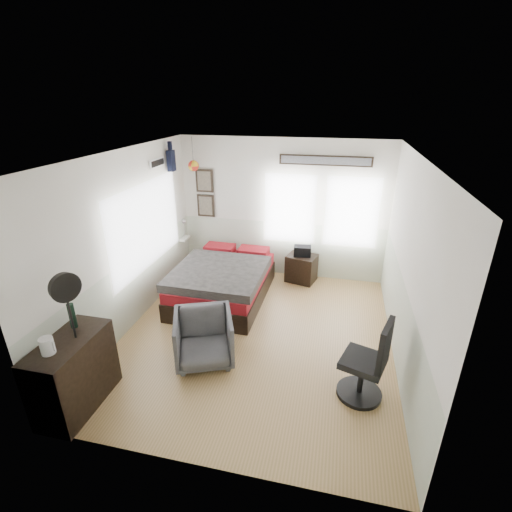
% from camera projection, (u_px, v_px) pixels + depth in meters
% --- Properties ---
extents(ground_plane, '(4.00, 4.50, 0.01)m').
position_uv_depth(ground_plane, '(257.00, 336.00, 5.68)').
color(ground_plane, '#9F7A47').
extents(room_shell, '(4.02, 4.52, 2.71)m').
position_uv_depth(room_shell, '(254.00, 232.00, 5.22)').
color(room_shell, beige).
rests_on(room_shell, ground_plane).
extents(wall_decor, '(3.55, 1.32, 1.44)m').
position_uv_depth(wall_decor, '(222.00, 171.00, 6.82)').
color(wall_decor, '#352719').
rests_on(wall_decor, room_shell).
extents(bed, '(1.55, 2.11, 0.67)m').
position_uv_depth(bed, '(223.00, 282.00, 6.61)').
color(bed, black).
rests_on(bed, ground_plane).
extents(dresser, '(0.48, 1.00, 0.90)m').
position_uv_depth(dresser, '(74.00, 373.00, 4.25)').
color(dresser, black).
rests_on(dresser, ground_plane).
extents(armchair, '(1.00, 1.01, 0.71)m').
position_uv_depth(armchair, '(204.00, 338.00, 5.02)').
color(armchair, '#4F4F4F').
rests_on(armchair, ground_plane).
extents(nightstand, '(0.63, 0.55, 0.54)m').
position_uv_depth(nightstand, '(301.00, 268.00, 7.27)').
color(nightstand, black).
rests_on(nightstand, ground_plane).
extents(task_chair, '(0.61, 0.61, 1.09)m').
position_uv_depth(task_chair, '(368.00, 367.00, 4.35)').
color(task_chair, black).
rests_on(task_chair, ground_plane).
extents(kettle, '(0.16, 0.14, 0.19)m').
position_uv_depth(kettle, '(47.00, 346.00, 3.84)').
color(kettle, silver).
rests_on(kettle, dresser).
extents(bottle, '(0.08, 0.08, 0.31)m').
position_uv_depth(bottle, '(72.00, 316.00, 4.26)').
color(bottle, black).
rests_on(bottle, dresser).
extents(stand_fan, '(0.21, 0.31, 0.80)m').
position_uv_depth(stand_fan, '(65.00, 288.00, 3.88)').
color(stand_fan, black).
rests_on(stand_fan, dresser).
extents(black_bag, '(0.34, 0.24, 0.19)m').
position_uv_depth(black_bag, '(302.00, 251.00, 7.12)').
color(black_bag, black).
rests_on(black_bag, nightstand).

